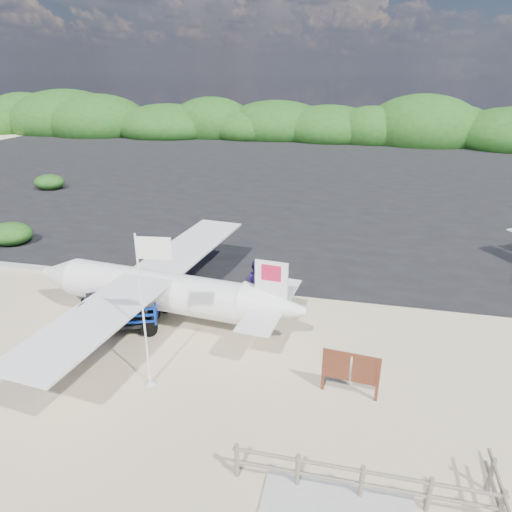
{
  "coord_description": "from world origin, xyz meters",
  "views": [
    {
      "loc": [
        5.31,
        -13.16,
        9.42
      ],
      "look_at": [
        1.1,
        5.61,
        1.52
      ],
      "focal_mm": 32.0,
      "sensor_mm": 36.0,
      "label": 1
    }
  ],
  "objects_px": {
    "baggage_cart": "(124,329)",
    "signboard": "(348,394)",
    "crew_a": "(142,298)",
    "aircraft_small": "(227,171)",
    "aircraft_large": "(483,214)",
    "crew_b": "(255,282)",
    "flagpole": "(151,383)"
  },
  "relations": [
    {
      "from": "baggage_cart",
      "to": "signboard",
      "type": "xyz_separation_m",
      "value": [
        8.73,
        -2.01,
        0.0
      ]
    },
    {
      "from": "crew_a",
      "to": "signboard",
      "type": "bearing_deg",
      "value": 165.98
    },
    {
      "from": "aircraft_small",
      "to": "baggage_cart",
      "type": "bearing_deg",
      "value": 63.76
    },
    {
      "from": "aircraft_large",
      "to": "signboard",
      "type": "bearing_deg",
      "value": 74.56
    },
    {
      "from": "signboard",
      "to": "aircraft_large",
      "type": "relative_size",
      "value": 0.14
    },
    {
      "from": "baggage_cart",
      "to": "crew_b",
      "type": "height_order",
      "value": "crew_b"
    },
    {
      "from": "baggage_cart",
      "to": "crew_a",
      "type": "xyz_separation_m",
      "value": [
        0.34,
        1.14,
        0.8
      ]
    },
    {
      "from": "flagpole",
      "to": "aircraft_large",
      "type": "distance_m",
      "value": 26.87
    },
    {
      "from": "crew_b",
      "to": "aircraft_small",
      "type": "height_order",
      "value": "crew_b"
    },
    {
      "from": "flagpole",
      "to": "crew_b",
      "type": "height_order",
      "value": "flagpole"
    },
    {
      "from": "baggage_cart",
      "to": "flagpole",
      "type": "relative_size",
      "value": 0.59
    },
    {
      "from": "signboard",
      "to": "aircraft_small",
      "type": "height_order",
      "value": "aircraft_small"
    },
    {
      "from": "flagpole",
      "to": "aircraft_small",
      "type": "relative_size",
      "value": 0.83
    },
    {
      "from": "signboard",
      "to": "crew_b",
      "type": "distance_m",
      "value": 6.84
    },
    {
      "from": "crew_a",
      "to": "aircraft_small",
      "type": "distance_m",
      "value": 28.87
    },
    {
      "from": "signboard",
      "to": "crew_a",
      "type": "height_order",
      "value": "crew_a"
    },
    {
      "from": "baggage_cart",
      "to": "signboard",
      "type": "distance_m",
      "value": 8.96
    },
    {
      "from": "baggage_cart",
      "to": "aircraft_small",
      "type": "bearing_deg",
      "value": 79.28
    },
    {
      "from": "aircraft_large",
      "to": "aircraft_small",
      "type": "relative_size",
      "value": 2.23
    },
    {
      "from": "baggage_cart",
      "to": "flagpole",
      "type": "bearing_deg",
      "value": -68.38
    },
    {
      "from": "signboard",
      "to": "crew_a",
      "type": "bearing_deg",
      "value": 165.89
    },
    {
      "from": "aircraft_large",
      "to": "aircraft_small",
      "type": "bearing_deg",
      "value": -18.71
    },
    {
      "from": "baggage_cart",
      "to": "flagpole",
      "type": "height_order",
      "value": "flagpole"
    },
    {
      "from": "crew_a",
      "to": "aircraft_large",
      "type": "relative_size",
      "value": 0.12
    },
    {
      "from": "flagpole",
      "to": "crew_b",
      "type": "distance_m",
      "value": 6.6
    },
    {
      "from": "crew_b",
      "to": "aircraft_large",
      "type": "height_order",
      "value": "aircraft_large"
    },
    {
      "from": "signboard",
      "to": "aircraft_small",
      "type": "xyz_separation_m",
      "value": [
        -13.07,
        31.63,
        0.0
      ]
    },
    {
      "from": "flagpole",
      "to": "aircraft_large",
      "type": "height_order",
      "value": "flagpole"
    },
    {
      "from": "flagpole",
      "to": "aircraft_small",
      "type": "bearing_deg",
      "value": 101.83
    },
    {
      "from": "baggage_cart",
      "to": "signboard",
      "type": "height_order",
      "value": "signboard"
    },
    {
      "from": "crew_b",
      "to": "aircraft_small",
      "type": "xyz_separation_m",
      "value": [
        -8.89,
        26.3,
        -0.98
      ]
    },
    {
      "from": "baggage_cart",
      "to": "crew_a",
      "type": "bearing_deg",
      "value": 54.33
    }
  ]
}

